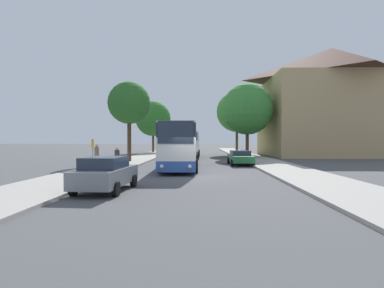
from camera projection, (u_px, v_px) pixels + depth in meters
name	position (u px, v px, depth m)	size (l,w,h in m)	color
ground_plane	(193.00, 176.00, 19.05)	(300.00, 300.00, 0.00)	#4C4C4F
sidewalk_left	(84.00, 175.00, 19.26)	(4.00, 120.00, 0.15)	#A39E93
sidewalk_right	(304.00, 176.00, 18.84)	(4.00, 120.00, 0.15)	#A39E93
building_right_background	(332.00, 102.00, 44.13)	(18.85, 15.77, 15.89)	tan
bus_front	(180.00, 145.00, 24.24)	(2.92, 11.04, 3.56)	#2D519E
bus_middle	(189.00, 144.00, 38.13)	(2.80, 11.38, 3.33)	#238942
parked_car_left_curb	(106.00, 173.00, 13.57)	(2.20, 4.22, 1.57)	slate
parked_car_right_near	(240.00, 157.00, 27.68)	(2.16, 4.40, 1.34)	#236B38
bus_stop_sign	(93.00, 151.00, 20.72)	(0.08, 0.45, 2.26)	gray
pedestrian_waiting_near	(117.00, 158.00, 22.14)	(0.36, 0.36, 1.65)	#23232D
pedestrian_waiting_far	(97.00, 155.00, 25.37)	(0.36, 0.36, 1.80)	#23232D
tree_left_near	(129.00, 103.00, 30.70)	(4.33, 4.33, 8.16)	#47331E
tree_left_far	(153.00, 119.00, 54.25)	(6.38, 6.38, 9.24)	#47331E
tree_right_near	(247.00, 109.00, 39.52)	(6.76, 6.76, 9.63)	#513D23
tree_right_mid	(248.00, 113.00, 43.77)	(6.09, 6.09, 9.14)	#513D23
tree_right_far	(237.00, 112.00, 47.71)	(6.47, 6.47, 9.91)	brown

